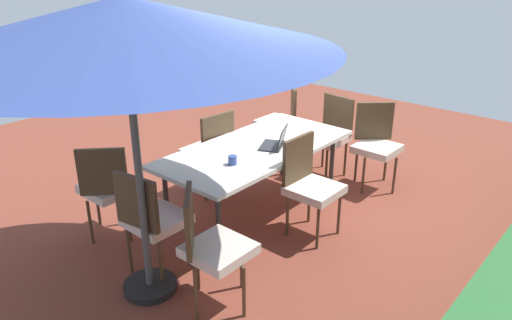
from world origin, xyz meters
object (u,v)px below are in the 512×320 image
(chair_northwest, at_px, (376,142))
(chair_southeast, at_px, (108,185))
(dining_table, at_px, (256,151))
(patio_umbrella, at_px, (124,25))
(chair_south, at_px, (210,148))
(chair_north, at_px, (309,182))
(chair_east, at_px, (151,217))
(chair_southwest, at_px, (282,118))
(chair_northeast, at_px, (210,243))
(laptop, at_px, (276,143))
(chair_west, at_px, (329,132))
(cup, at_px, (232,160))

(chair_northwest, distance_m, chair_southeast, 3.03)
(dining_table, bearing_deg, patio_umbrella, 7.57)
(chair_south, relative_size, chair_north, 1.00)
(patio_umbrella, relative_size, chair_east, 3.01)
(chair_southwest, bearing_deg, chair_northeast, -13.33)
(chair_northeast, xyz_separation_m, chair_southeast, (-0.08, -1.46, 0.00))
(chair_southeast, relative_size, chair_north, 1.00)
(chair_southeast, xyz_separation_m, laptop, (-1.43, 0.89, 0.24))
(chair_southwest, bearing_deg, chair_northwest, 49.58)
(chair_north, bearing_deg, laptop, 76.71)
(dining_table, height_order, patio_umbrella, patio_umbrella)
(dining_table, relative_size, chair_south, 2.19)
(chair_west, bearing_deg, chair_north, -57.69)
(chair_east, xyz_separation_m, cup, (-0.93, 0.07, 0.23))
(chair_north, bearing_deg, cup, 132.04)
(chair_southwest, bearing_deg, chair_southeast, -41.21)
(chair_southwest, height_order, chair_north, same)
(chair_west, distance_m, laptop, 1.22)
(chair_north, distance_m, cup, 0.77)
(laptop, xyz_separation_m, cup, (0.62, -0.03, -0.00))
(chair_northwest, height_order, chair_southwest, same)
(chair_south, xyz_separation_m, laptop, (-0.12, 0.84, 0.24))
(chair_southwest, distance_m, cup, 2.07)
(chair_southwest, distance_m, chair_west, 0.79)
(patio_umbrella, relative_size, cup, 34.31)
(chair_northwest, relative_size, chair_northeast, 1.00)
(chair_northwest, height_order, chair_south, same)
(chair_southwest, height_order, chair_southeast, same)
(chair_north, relative_size, laptop, 2.48)
(chair_east, bearing_deg, chair_northeast, 174.31)
(chair_west, bearing_deg, dining_table, -85.41)
(chair_northeast, distance_m, chair_west, 2.78)
(chair_southeast, height_order, cup, chair_southeast)
(chair_southwest, distance_m, laptop, 1.55)
(patio_umbrella, bearing_deg, chair_southeast, -107.52)
(chair_northwest, relative_size, chair_east, 1.00)
(chair_southeast, bearing_deg, chair_east, 125.61)
(laptop, bearing_deg, dining_table, -76.18)
(patio_umbrella, xyz_separation_m, chair_east, (-0.19, -0.15, -1.59))
(chair_south, distance_m, chair_north, 1.36)
(chair_northeast, xyz_separation_m, chair_south, (-1.39, -1.41, 0.00))
(chair_northeast, bearing_deg, chair_east, 47.92)
(chair_west, xyz_separation_m, cup, (1.80, 0.07, 0.23))
(chair_south, xyz_separation_m, chair_north, (0.01, 1.36, 0.00))
(chair_east, bearing_deg, dining_table, -96.12)
(chair_northeast, height_order, chair_south, same)
(chair_southeast, bearing_deg, chair_west, -153.07)
(chair_south, bearing_deg, chair_north, 95.61)
(chair_north, xyz_separation_m, laptop, (-0.14, -0.53, 0.24))
(patio_umbrella, bearing_deg, chair_north, 163.60)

